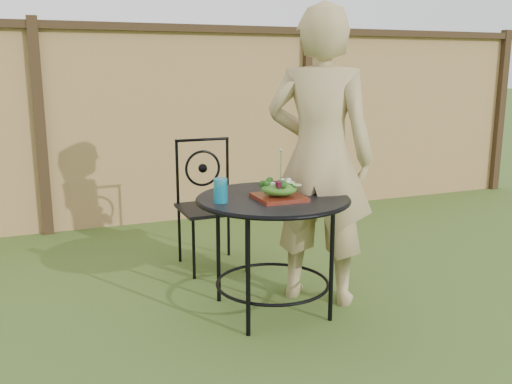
{
  "coord_description": "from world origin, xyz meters",
  "views": [
    {
      "loc": [
        -1.41,
        -3.16,
        1.48
      ],
      "look_at": [
        -0.17,
        -0.09,
        0.75
      ],
      "focal_mm": 40.0,
      "sensor_mm": 36.0,
      "label": 1
    }
  ],
  "objects_px": {
    "patio_table": "(273,219)",
    "patio_chair": "(209,200)",
    "diner": "(320,158)",
    "salad_plate": "(279,197)"
  },
  "relations": [
    {
      "from": "patio_table",
      "to": "patio_chair",
      "type": "xyz_separation_m",
      "value": [
        -0.1,
        0.96,
        -0.08
      ]
    },
    {
      "from": "patio_table",
      "to": "diner",
      "type": "distance_m",
      "value": 0.49
    },
    {
      "from": "diner",
      "to": "patio_chair",
      "type": "bearing_deg",
      "value": -23.41
    },
    {
      "from": "patio_chair",
      "to": "diner",
      "type": "height_order",
      "value": "diner"
    },
    {
      "from": "patio_table",
      "to": "patio_chair",
      "type": "bearing_deg",
      "value": 96.03
    },
    {
      "from": "patio_chair",
      "to": "salad_plate",
      "type": "distance_m",
      "value": 1.06
    },
    {
      "from": "patio_chair",
      "to": "salad_plate",
      "type": "bearing_deg",
      "value": -84.17
    },
    {
      "from": "patio_table",
      "to": "diner",
      "type": "height_order",
      "value": "diner"
    },
    {
      "from": "salad_plate",
      "to": "patio_table",
      "type": "bearing_deg",
      "value": 93.36
    },
    {
      "from": "diner",
      "to": "salad_plate",
      "type": "distance_m",
      "value": 0.42
    }
  ]
}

